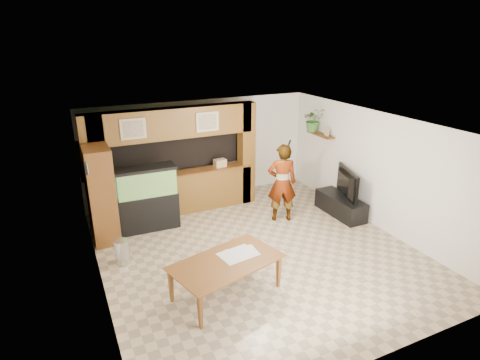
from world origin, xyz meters
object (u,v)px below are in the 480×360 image
aquarium (147,199)px  person (282,183)px  pantry_cabinet (101,195)px  television (343,183)px  dining_table (228,279)px

aquarium → person: bearing=-15.2°
person → pantry_cabinet: bearing=10.4°
pantry_cabinet → person: size_ratio=1.11×
television → dining_table: (-3.77, -1.77, -0.49)m
aquarium → dining_table: 3.12m
aquarium → person: person is taller
dining_table → aquarium: bearing=86.7°
television → dining_table: bearing=133.5°
dining_table → person: bearing=28.0°
aquarium → dining_table: size_ratio=0.80×
television → person: 1.51m
pantry_cabinet → dining_table: size_ratio=1.12×
aquarium → television: 4.57m
pantry_cabinet → television: 5.47m
pantry_cabinet → aquarium: size_ratio=1.41×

